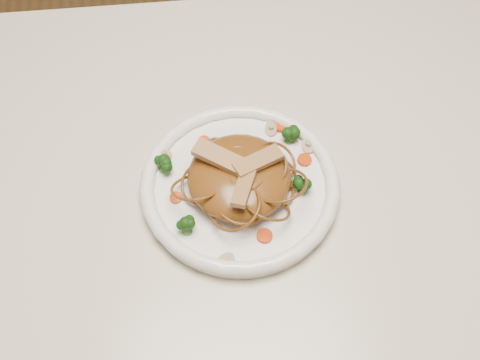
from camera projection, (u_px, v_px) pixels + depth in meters
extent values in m
cube|color=beige|center=(251.00, 204.00, 0.92)|extent=(1.20, 0.80, 0.04)
cylinder|color=brown|center=(475.00, 138.00, 1.45)|extent=(0.06, 0.06, 0.71)
cylinder|color=white|center=(240.00, 189.00, 0.90)|extent=(0.32, 0.32, 0.02)
ellipsoid|color=brown|center=(239.00, 177.00, 0.87)|extent=(0.18, 0.18, 0.04)
cube|color=tan|center=(258.00, 161.00, 0.85)|extent=(0.07, 0.05, 0.01)
cube|color=tan|center=(221.00, 158.00, 0.85)|extent=(0.08, 0.06, 0.01)
cube|color=tan|center=(244.00, 187.00, 0.83)|extent=(0.04, 0.06, 0.01)
cylinder|color=#BC3F06|center=(281.00, 126.00, 0.95)|extent=(0.02, 0.02, 0.00)
cylinder|color=#BC3F06|center=(176.00, 198.00, 0.88)|extent=(0.02, 0.02, 0.00)
cylinder|color=#BC3F06|center=(304.00, 160.00, 0.91)|extent=(0.02, 0.02, 0.00)
cylinder|color=#BC3F06|center=(204.00, 141.00, 0.93)|extent=(0.02, 0.02, 0.00)
cylinder|color=#BC3F06|center=(265.00, 236.00, 0.85)|extent=(0.03, 0.03, 0.00)
cylinder|color=beige|center=(225.00, 261.00, 0.83)|extent=(0.04, 0.04, 0.01)
cylinder|color=beige|center=(309.00, 146.00, 0.93)|extent=(0.03, 0.03, 0.01)
cylinder|color=beige|center=(164.00, 155.00, 0.92)|extent=(0.03, 0.03, 0.01)
cylinder|color=beige|center=(271.00, 129.00, 0.94)|extent=(0.02, 0.02, 0.01)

